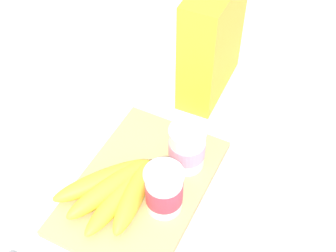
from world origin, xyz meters
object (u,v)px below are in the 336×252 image
at_px(cutting_board, 141,186).
at_px(yogurt_cup_back, 164,190).
at_px(yogurt_cup_front, 187,147).
at_px(banana_bunch, 116,190).
at_px(cereal_box, 212,40).

xyz_separation_m(cutting_board, yogurt_cup_back, (0.02, 0.06, 0.06)).
distance_m(yogurt_cup_front, banana_bunch, 0.15).
distance_m(yogurt_cup_back, banana_bunch, 0.10).
distance_m(cutting_board, cereal_box, 0.34).
relative_size(cutting_board, cereal_box, 1.30).
xyz_separation_m(cutting_board, banana_bunch, (0.04, -0.03, 0.03)).
xyz_separation_m(cereal_box, yogurt_cup_back, (0.34, 0.06, -0.07)).
bearing_deg(yogurt_cup_front, yogurt_cup_back, 2.72).
bearing_deg(yogurt_cup_back, cereal_box, -170.23).
bearing_deg(cereal_box, banana_bunch, 173.43).
relative_size(cutting_board, yogurt_cup_front, 3.50).
relative_size(yogurt_cup_front, yogurt_cup_back, 0.98).
bearing_deg(cutting_board, banana_bunch, -33.56).
xyz_separation_m(yogurt_cup_back, banana_bunch, (0.02, -0.09, -0.03)).
bearing_deg(banana_bunch, yogurt_cup_front, 146.40).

